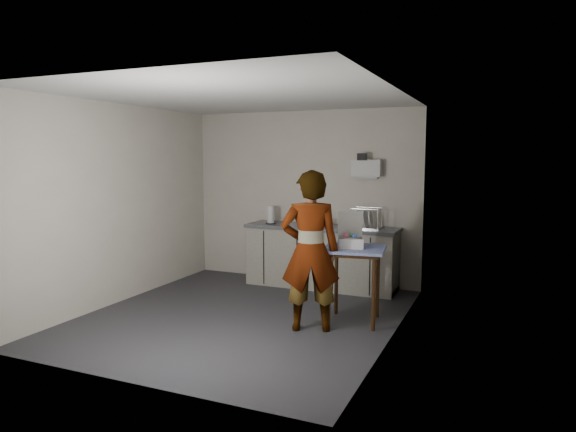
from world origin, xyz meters
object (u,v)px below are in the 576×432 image
at_px(paper_towel, 271,215).
at_px(bakery_box, 350,239).
at_px(kitchen_counter, 321,258).
at_px(standing_man, 310,251).
at_px(dark_bottle, 300,217).
at_px(soap_bottle, 306,215).
at_px(soda_can, 325,222).
at_px(side_table, 354,257).
at_px(dish_rack, 366,223).

bearing_deg(paper_towel, bakery_box, -38.53).
bearing_deg(paper_towel, kitchen_counter, 6.09).
distance_m(standing_man, dark_bottle, 2.03).
xyz_separation_m(paper_towel, bakery_box, (1.61, -1.29, -0.07)).
height_order(soap_bottle, bakery_box, bakery_box).
relative_size(soap_bottle, paper_towel, 1.07).
height_order(soda_can, paper_towel, paper_towel).
xyz_separation_m(kitchen_counter, side_table, (0.89, -1.37, 0.34)).
bearing_deg(bakery_box, paper_towel, 123.19).
height_order(kitchen_counter, soda_can, soda_can).
height_order(kitchen_counter, paper_towel, paper_towel).
bearing_deg(dish_rack, kitchen_counter, -178.51).
distance_m(standing_man, soda_can, 1.84).
bearing_deg(standing_man, side_table, -152.20).
distance_m(standing_man, dish_rack, 1.85).
height_order(side_table, standing_man, standing_man).
bearing_deg(soap_bottle, bakery_box, -51.96).
bearing_deg(dark_bottle, bakery_box, -49.52).
bearing_deg(soap_bottle, side_table, -50.65).
bearing_deg(dish_rack, paper_towel, -176.00).
height_order(kitchen_counter, soap_bottle, soap_bottle).
distance_m(side_table, standing_man, 0.60).
distance_m(kitchen_counter, soap_bottle, 0.67).
distance_m(kitchen_counter, bakery_box, 1.69).
bearing_deg(side_table, soda_can, 113.67).
xyz_separation_m(soap_bottle, dark_bottle, (-0.10, 0.00, -0.03)).
distance_m(soda_can, paper_towel, 0.85).
distance_m(standing_man, paper_towel, 2.17).
distance_m(side_table, dish_rack, 1.42).
height_order(standing_man, bakery_box, standing_man).
height_order(soda_can, bakery_box, bakery_box).
bearing_deg(standing_man, dish_rack, -117.10).
height_order(standing_man, soap_bottle, standing_man).
bearing_deg(kitchen_counter, standing_man, -74.31).
bearing_deg(dish_rack, standing_man, -94.43).
xyz_separation_m(kitchen_counter, soda_can, (0.06, -0.04, 0.54)).
xyz_separation_m(dark_bottle, paper_towel, (-0.44, -0.09, 0.01)).
height_order(soap_bottle, dish_rack, dish_rack).
bearing_deg(dish_rack, soap_bottle, -179.34).
xyz_separation_m(kitchen_counter, soap_bottle, (-0.24, 0.01, 0.63)).
relative_size(soda_can, dish_rack, 0.29).
bearing_deg(kitchen_counter, bakery_box, -58.72).
height_order(kitchen_counter, standing_man, standing_man).
relative_size(soap_bottle, dark_bottle, 1.25).
relative_size(kitchen_counter, paper_towel, 8.31).
height_order(dish_rack, bakery_box, bakery_box).
bearing_deg(bakery_box, standing_man, -143.30).
xyz_separation_m(soda_can, paper_towel, (-0.84, -0.04, 0.07)).
distance_m(side_table, soap_bottle, 1.81).
distance_m(soap_bottle, paper_towel, 0.55).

